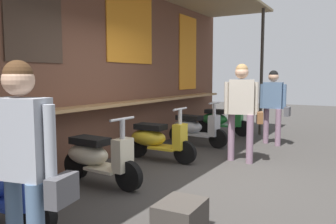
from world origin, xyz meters
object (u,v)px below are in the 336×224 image
Objects in this scene: shopper_with_handbag at (274,100)px; shopper_passing at (242,102)px; shopper_browsing at (24,153)px; scooter_silver at (194,128)px; scooter_cream at (96,157)px; scooter_yellow at (156,139)px; merchandise_crate at (181,218)px; scooter_green at (220,120)px.

shopper_passing reaches higher than shopper_with_handbag.
shopper_with_handbag is 1.01× the size of shopper_browsing.
scooter_silver is 0.86× the size of shopper_with_handbag.
shopper_browsing reaches higher than scooter_cream.
shopper_passing is at bearing 24.96° from scooter_yellow.
merchandise_crate is at bearing 168.30° from shopper_passing.
merchandise_crate is at bearing -177.65° from shopper_with_handbag.
scooter_green is at bearing -1.66° from shopper_browsing.
shopper_browsing is 0.94× the size of shopper_passing.
shopper_passing is (-1.84, 0.12, 0.07)m from shopper_with_handbag.
scooter_silver is 2.82× the size of merchandise_crate.
scooter_cream is at bearing -86.54° from scooter_silver.
shopper_browsing is (-6.12, 0.29, -0.02)m from shopper_with_handbag.
scooter_silver is 5.36m from shopper_browsing.
merchandise_crate is (-2.99, -0.38, -0.90)m from shopper_passing.
shopper_browsing is (-3.63, -1.19, 0.59)m from scooter_yellow.
scooter_cream is at bearing 129.66° from shopper_passing.
scooter_green is 5.75m from merchandise_crate.
scooter_green is (3.14, -0.00, 0.00)m from scooter_yellow.
scooter_yellow is at bearing -93.60° from scooter_green.
merchandise_crate is (-5.48, -1.74, -0.23)m from scooter_green.
shopper_passing is (-0.91, -1.36, 0.67)m from scooter_silver.
scooter_cream is 4.37m from shopper_with_handbag.
scooter_silver is 1.85m from shopper_with_handbag.
scooter_cream is 4.71m from scooter_green.
scooter_yellow is 2.93m from merchandise_crate.
scooter_yellow is 0.87× the size of shopper_browsing.
shopper_with_handbag is at bearing -27.14° from scooter_green.
shopper_browsing is 1.62m from merchandise_crate.
shopper_browsing is 4.28m from shopper_passing.
shopper_browsing is at bearing 176.55° from shopper_with_handbag.
shopper_browsing reaches higher than scooter_yellow.
shopper_with_handbag is 4.91m from merchandise_crate.
scooter_silver is 0.81× the size of shopper_passing.
scooter_cream is at bearing -90.56° from scooter_yellow.
shopper_with_handbag reaches higher than scooter_silver.
shopper_browsing is at bearing 158.79° from shopper_passing.
scooter_cream is 0.81× the size of shopper_passing.
shopper_browsing is at bearing -57.03° from scooter_cream.
scooter_green reaches higher than merchandise_crate.
scooter_silver and scooter_green have the same top height.
shopper_passing is at bearing -30.45° from scooter_silver.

